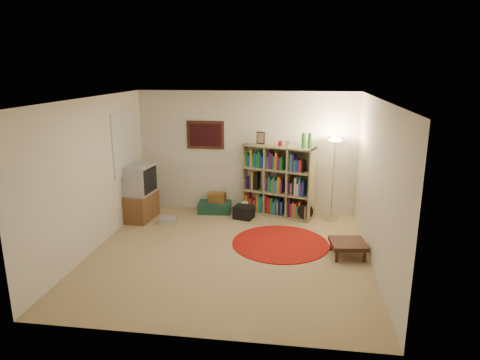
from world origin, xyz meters
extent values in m
cube|color=#A1895E|center=(0.00, 0.00, -0.01)|extent=(4.50, 4.50, 0.02)
cube|color=white|center=(0.00, 0.00, 2.51)|extent=(4.50, 4.50, 0.02)
cube|color=beige|center=(0.00, 2.26, 1.25)|extent=(4.50, 0.02, 2.50)
cube|color=beige|center=(0.00, -2.26, 1.25)|extent=(4.50, 0.02, 2.50)
cube|color=beige|center=(-2.26, 0.00, 1.25)|extent=(0.02, 4.50, 2.50)
cube|color=beige|center=(2.26, 0.00, 1.25)|extent=(0.02, 4.50, 2.50)
cube|color=black|center=(-0.85, 2.23, 1.60)|extent=(0.78, 0.04, 0.58)
cube|color=#380B0E|center=(-0.85, 2.21, 1.60)|extent=(0.66, 0.01, 0.46)
cube|color=white|center=(-2.23, 1.30, 1.55)|extent=(0.03, 1.00, 1.20)
cube|color=beige|center=(1.85, 2.24, 1.20)|extent=(0.08, 0.01, 0.12)
cube|color=#89865B|center=(0.68, 2.04, 0.02)|extent=(1.50, 0.86, 0.03)
cube|color=#89865B|center=(0.68, 2.04, 1.43)|extent=(1.50, 0.86, 0.03)
cube|color=#89865B|center=(0.02, 2.27, 0.72)|extent=(0.16, 0.40, 1.45)
cube|color=#89865B|center=(1.35, 1.80, 0.72)|extent=(0.16, 0.40, 1.45)
cube|color=#89865B|center=(0.75, 2.22, 0.72)|extent=(1.37, 0.49, 1.45)
cube|color=#89865B|center=(0.46, 2.11, 0.72)|extent=(0.16, 0.38, 1.39)
cube|color=#89865B|center=(0.91, 1.96, 0.72)|extent=(0.16, 0.38, 1.39)
cube|color=#89865B|center=(0.68, 2.04, 0.48)|extent=(1.44, 0.82, 0.03)
cube|color=#89865B|center=(0.68, 2.04, 0.96)|extent=(1.44, 0.82, 0.03)
cube|color=gold|center=(0.04, 2.22, 0.19)|extent=(0.10, 0.17, 0.31)
cube|color=#AB1820|center=(0.08, 2.20, 0.22)|extent=(0.09, 0.17, 0.37)
cube|color=#C35818|center=(0.12, 2.19, 0.16)|extent=(0.09, 0.17, 0.25)
cube|color=#451861|center=(0.17, 2.17, 0.16)|extent=(0.09, 0.17, 0.25)
cube|color=#C35818|center=(0.20, 2.16, 0.15)|extent=(0.09, 0.17, 0.23)
cube|color=#AB1820|center=(0.24, 2.15, 0.19)|extent=(0.09, 0.17, 0.31)
cube|color=gold|center=(0.28, 2.13, 0.22)|extent=(0.09, 0.17, 0.36)
cube|color=teal|center=(0.32, 2.12, 0.22)|extent=(0.09, 0.17, 0.37)
cube|color=teal|center=(0.37, 2.10, 0.21)|extent=(0.09, 0.17, 0.34)
cube|color=#451861|center=(0.04, 2.22, 0.62)|extent=(0.10, 0.17, 0.23)
cube|color=black|center=(0.08, 2.20, 0.63)|extent=(0.09, 0.17, 0.26)
cube|color=navy|center=(0.12, 2.19, 0.65)|extent=(0.09, 0.17, 0.30)
cube|color=gold|center=(0.16, 2.17, 0.68)|extent=(0.09, 0.17, 0.35)
cube|color=black|center=(0.21, 2.16, 0.64)|extent=(0.10, 0.17, 0.27)
cube|color=black|center=(0.26, 2.14, 0.68)|extent=(0.10, 0.17, 0.36)
cube|color=#187A2B|center=(0.04, 2.21, 1.11)|extent=(0.10, 0.17, 0.29)
cube|color=navy|center=(0.09, 2.20, 1.09)|extent=(0.10, 0.17, 0.24)
cube|color=gold|center=(0.14, 2.18, 1.15)|extent=(0.09, 0.17, 0.36)
cube|color=#187A2B|center=(0.18, 2.16, 1.11)|extent=(0.10, 0.17, 0.27)
cube|color=navy|center=(0.22, 2.15, 1.13)|extent=(0.08, 0.17, 0.33)
cube|color=#187A2B|center=(0.25, 2.14, 1.12)|extent=(0.08, 0.17, 0.30)
cube|color=#187A2B|center=(0.29, 2.13, 1.14)|extent=(0.10, 0.17, 0.35)
cube|color=navy|center=(0.33, 2.11, 1.11)|extent=(0.08, 0.17, 0.29)
cube|color=navy|center=(0.37, 2.10, 1.09)|extent=(0.10, 0.17, 0.24)
cube|color=#AB1820|center=(0.49, 2.06, 0.21)|extent=(0.09, 0.17, 0.35)
cube|color=#AB1820|center=(0.54, 2.04, 0.20)|extent=(0.09, 0.17, 0.32)
cube|color=#187A2B|center=(0.58, 2.03, 0.20)|extent=(0.10, 0.17, 0.33)
cube|color=teal|center=(0.63, 2.01, 0.16)|extent=(0.09, 0.17, 0.25)
cube|color=navy|center=(0.67, 2.00, 0.20)|extent=(0.10, 0.17, 0.33)
cube|color=olive|center=(0.71, 1.98, 0.18)|extent=(0.08, 0.16, 0.30)
cube|color=black|center=(0.74, 1.97, 0.20)|extent=(0.09, 0.17, 0.33)
cube|color=navy|center=(0.79, 1.96, 0.18)|extent=(0.10, 0.17, 0.28)
cube|color=#451861|center=(0.49, 2.06, 0.63)|extent=(0.08, 0.17, 0.25)
cube|color=teal|center=(0.52, 2.05, 0.65)|extent=(0.09, 0.17, 0.30)
cube|color=#187A2B|center=(0.56, 2.04, 0.62)|extent=(0.09, 0.17, 0.23)
cube|color=olive|center=(0.59, 2.02, 0.64)|extent=(0.08, 0.17, 0.27)
cube|color=teal|center=(0.62, 2.01, 0.65)|extent=(0.08, 0.17, 0.30)
cube|color=teal|center=(0.66, 2.00, 0.63)|extent=(0.10, 0.17, 0.25)
cube|color=gold|center=(0.70, 1.98, 0.67)|extent=(0.08, 0.17, 0.33)
cube|color=#C35818|center=(0.74, 1.97, 0.66)|extent=(0.09, 0.17, 0.32)
cube|color=#451861|center=(0.77, 1.96, 0.63)|extent=(0.08, 0.17, 0.26)
cube|color=teal|center=(0.49, 2.06, 1.09)|extent=(0.08, 0.17, 0.25)
cube|color=#451861|center=(0.52, 2.05, 1.14)|extent=(0.09, 0.17, 0.34)
cube|color=#451861|center=(0.57, 2.03, 1.13)|extent=(0.10, 0.17, 0.33)
cube|color=#187A2B|center=(0.61, 2.02, 1.11)|extent=(0.09, 0.17, 0.27)
cube|color=gold|center=(0.65, 2.00, 1.14)|extent=(0.08, 0.17, 0.35)
cube|color=#AB1820|center=(0.68, 1.99, 1.13)|extent=(0.08, 0.17, 0.31)
cube|color=#451861|center=(0.72, 1.98, 1.09)|extent=(0.09, 0.17, 0.25)
cube|color=#187A2B|center=(0.76, 1.96, 1.10)|extent=(0.10, 0.17, 0.27)
cube|color=#451861|center=(0.95, 1.90, 0.21)|extent=(0.09, 0.17, 0.35)
cube|color=#AB1820|center=(0.98, 1.89, 0.17)|extent=(0.09, 0.17, 0.27)
cube|color=olive|center=(1.02, 1.88, 0.19)|extent=(0.08, 0.17, 0.31)
cube|color=#C35818|center=(1.06, 1.86, 0.18)|extent=(0.10, 0.17, 0.28)
cube|color=teal|center=(1.10, 1.85, 0.16)|extent=(0.10, 0.17, 0.24)
cube|color=#C35818|center=(1.15, 1.83, 0.21)|extent=(0.09, 0.17, 0.34)
cube|color=olive|center=(1.19, 1.82, 0.18)|extent=(0.09, 0.17, 0.29)
cube|color=black|center=(1.23, 1.80, 0.15)|extent=(0.09, 0.17, 0.23)
cube|color=olive|center=(1.27, 1.79, 0.17)|extent=(0.09, 0.17, 0.27)
cube|color=#451861|center=(0.94, 1.90, 0.62)|extent=(0.08, 0.17, 0.24)
cube|color=olive|center=(0.97, 1.89, 0.62)|extent=(0.08, 0.17, 0.24)
cube|color=black|center=(1.01, 1.88, 0.67)|extent=(0.09, 0.17, 0.33)
cube|color=silver|center=(1.05, 1.87, 0.68)|extent=(0.09, 0.17, 0.36)
cube|color=silver|center=(1.09, 1.85, 0.62)|extent=(0.09, 0.17, 0.24)
cube|color=teal|center=(1.13, 1.84, 0.69)|extent=(0.08, 0.17, 0.37)
cube|color=#451861|center=(1.17, 1.83, 0.64)|extent=(0.09, 0.17, 0.27)
cube|color=navy|center=(1.20, 1.81, 0.66)|extent=(0.08, 0.17, 0.31)
cube|color=teal|center=(0.95, 1.90, 1.15)|extent=(0.10, 0.17, 0.36)
cube|color=#451861|center=(0.99, 1.88, 1.13)|extent=(0.08, 0.17, 0.33)
cube|color=teal|center=(1.02, 1.87, 1.09)|extent=(0.08, 0.16, 0.23)
cube|color=navy|center=(1.05, 1.86, 1.09)|extent=(0.08, 0.17, 0.25)
cube|color=navy|center=(1.09, 1.85, 1.09)|extent=(0.08, 0.17, 0.24)
cube|color=#AB1820|center=(1.13, 1.84, 1.09)|extent=(0.10, 0.17, 0.24)
cube|color=black|center=(1.18, 1.82, 1.09)|extent=(0.09, 0.17, 0.24)
cube|color=black|center=(0.30, 2.19, 1.57)|extent=(0.17, 0.08, 0.25)
cube|color=gray|center=(0.30, 2.18, 1.57)|extent=(0.13, 0.05, 0.20)
cylinder|color=#9F0E12|center=(0.70, 2.03, 1.49)|extent=(0.11, 0.11, 0.09)
cylinder|color=silver|center=(0.86, 1.97, 1.50)|extent=(0.09, 0.09, 0.11)
cylinder|color=green|center=(1.16, 1.83, 1.59)|extent=(0.11, 0.11, 0.29)
cylinder|color=green|center=(1.28, 1.86, 1.59)|extent=(0.11, 0.11, 0.29)
cylinder|color=silver|center=(1.75, 1.87, 0.01)|extent=(0.34, 0.34, 0.03)
cylinder|color=silver|center=(1.75, 1.87, 0.80)|extent=(0.03, 0.03, 1.55)
cone|color=silver|center=(1.75, 1.87, 1.60)|extent=(0.41, 0.41, 0.12)
cylinder|color=#FFD88C|center=(1.75, 1.87, 1.61)|extent=(0.33, 0.33, 0.02)
cylinder|color=black|center=(1.24, 1.77, 0.01)|extent=(0.18, 0.18, 0.03)
cylinder|color=black|center=(1.24, 1.77, 0.09)|extent=(0.04, 0.04, 0.13)
cylinder|color=black|center=(1.24, 1.75, 0.20)|extent=(0.32, 0.09, 0.31)
cube|color=brown|center=(-2.05, 1.41, 0.26)|extent=(0.60, 0.81, 0.53)
cube|color=#A6A6AA|center=(-2.05, 1.41, 0.82)|extent=(0.59, 0.69, 0.58)
cube|color=black|center=(-1.78, 1.38, 0.82)|extent=(0.07, 0.55, 0.49)
cube|color=black|center=(-1.77, 1.38, 0.82)|extent=(0.06, 0.49, 0.42)
cube|color=#A6A6AA|center=(-1.42, 1.26, 0.05)|extent=(0.35, 0.30, 0.11)
cube|color=#153A2B|center=(-0.63, 2.02, 0.11)|extent=(0.71, 0.49, 0.22)
cube|color=brown|center=(-0.59, 2.05, 0.31)|extent=(0.35, 0.26, 0.19)
cube|color=black|center=(0.02, 1.73, 0.13)|extent=(0.44, 0.39, 0.26)
cylinder|color=white|center=(0.01, 1.96, 0.13)|extent=(0.15, 0.15, 0.27)
cylinder|color=maroon|center=(0.81, 0.55, 0.01)|extent=(1.67, 1.67, 0.01)
cube|color=black|center=(1.91, 0.19, 0.22)|extent=(0.61, 0.61, 0.07)
cube|color=black|center=(1.72, -0.06, 0.10)|extent=(0.05, 0.05, 0.20)
cube|color=black|center=(2.15, 0.00, 0.10)|extent=(0.05, 0.05, 0.20)
cube|color=black|center=(1.67, 0.38, 0.10)|extent=(0.05, 0.05, 0.20)
cube|color=black|center=(2.10, 0.43, 0.10)|extent=(0.05, 0.05, 0.20)
camera|label=1|loc=(1.07, -6.35, 2.97)|focal=32.00mm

